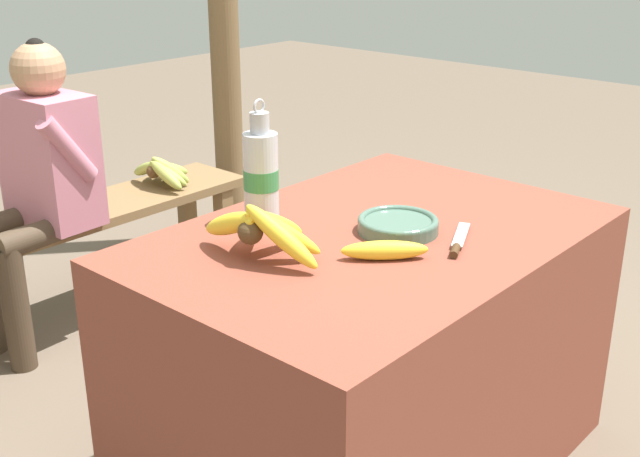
{
  "coord_description": "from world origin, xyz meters",
  "views": [
    {
      "loc": [
        -1.51,
        -1.15,
        1.45
      ],
      "look_at": [
        -0.15,
        0.05,
        0.75
      ],
      "focal_mm": 45.0,
      "sensor_mm": 36.0,
      "label": 1
    }
  ],
  "objects_px": {
    "seated_vendor": "(38,174)",
    "knife": "(458,243)",
    "banana_bunch_ripe": "(261,227)",
    "serving_bowl": "(398,224)",
    "water_bottle": "(261,176)",
    "loose_banana_front": "(385,250)",
    "banana_bunch_green": "(162,170)",
    "wooden_bench": "(62,235)"
  },
  "relations": [
    {
      "from": "loose_banana_front",
      "to": "wooden_bench",
      "type": "distance_m",
      "value": 1.52
    },
    {
      "from": "serving_bowl",
      "to": "banana_bunch_green",
      "type": "bearing_deg",
      "value": 76.98
    },
    {
      "from": "banana_bunch_ripe",
      "to": "loose_banana_front",
      "type": "distance_m",
      "value": 0.29
    },
    {
      "from": "banana_bunch_ripe",
      "to": "knife",
      "type": "bearing_deg",
      "value": -41.08
    },
    {
      "from": "wooden_bench",
      "to": "seated_vendor",
      "type": "relative_size",
      "value": 1.43
    },
    {
      "from": "banana_bunch_ripe",
      "to": "seated_vendor",
      "type": "relative_size",
      "value": 0.33
    },
    {
      "from": "loose_banana_front",
      "to": "banana_bunch_green",
      "type": "bearing_deg",
      "value": 71.78
    },
    {
      "from": "serving_bowl",
      "to": "banana_bunch_green",
      "type": "relative_size",
      "value": 0.64
    },
    {
      "from": "serving_bowl",
      "to": "water_bottle",
      "type": "bearing_deg",
      "value": 120.62
    },
    {
      "from": "loose_banana_front",
      "to": "banana_bunch_ripe",
      "type": "bearing_deg",
      "value": 129.05
    },
    {
      "from": "serving_bowl",
      "to": "loose_banana_front",
      "type": "distance_m",
      "value": 0.18
    },
    {
      "from": "seated_vendor",
      "to": "banana_bunch_green",
      "type": "relative_size",
      "value": 3.37
    },
    {
      "from": "wooden_bench",
      "to": "seated_vendor",
      "type": "bearing_deg",
      "value": -156.31
    },
    {
      "from": "knife",
      "to": "wooden_bench",
      "type": "bearing_deg",
      "value": 70.63
    },
    {
      "from": "water_bottle",
      "to": "banana_bunch_green",
      "type": "xyz_separation_m",
      "value": [
        0.5,
        1.09,
        -0.32
      ]
    },
    {
      "from": "seated_vendor",
      "to": "knife",
      "type": "bearing_deg",
      "value": 95.76
    },
    {
      "from": "serving_bowl",
      "to": "seated_vendor",
      "type": "height_order",
      "value": "seated_vendor"
    },
    {
      "from": "water_bottle",
      "to": "knife",
      "type": "xyz_separation_m",
      "value": [
        0.19,
        -0.48,
        -0.12
      ]
    },
    {
      "from": "seated_vendor",
      "to": "banana_bunch_ripe",
      "type": "bearing_deg",
      "value": 81.26
    },
    {
      "from": "banana_bunch_ripe",
      "to": "seated_vendor",
      "type": "bearing_deg",
      "value": 84.27
    },
    {
      "from": "banana_bunch_ripe",
      "to": "knife",
      "type": "height_order",
      "value": "banana_bunch_ripe"
    },
    {
      "from": "water_bottle",
      "to": "knife",
      "type": "distance_m",
      "value": 0.53
    },
    {
      "from": "banana_bunch_ripe",
      "to": "water_bottle",
      "type": "bearing_deg",
      "value": 44.93
    },
    {
      "from": "water_bottle",
      "to": "wooden_bench",
      "type": "bearing_deg",
      "value": 88.06
    },
    {
      "from": "knife",
      "to": "seated_vendor",
      "type": "bearing_deg",
      "value": 73.66
    },
    {
      "from": "seated_vendor",
      "to": "banana_bunch_green",
      "type": "height_order",
      "value": "seated_vendor"
    },
    {
      "from": "serving_bowl",
      "to": "knife",
      "type": "height_order",
      "value": "serving_bowl"
    },
    {
      "from": "water_bottle",
      "to": "wooden_bench",
      "type": "relative_size",
      "value": 0.21
    },
    {
      "from": "knife",
      "to": "seated_vendor",
      "type": "xyz_separation_m",
      "value": [
        -0.24,
        1.53,
        -0.09
      ]
    },
    {
      "from": "banana_bunch_ripe",
      "to": "serving_bowl",
      "type": "bearing_deg",
      "value": -22.43
    },
    {
      "from": "banana_bunch_ripe",
      "to": "loose_banana_front",
      "type": "bearing_deg",
      "value": -50.95
    },
    {
      "from": "water_bottle",
      "to": "loose_banana_front",
      "type": "bearing_deg",
      "value": -87.38
    },
    {
      "from": "loose_banana_front",
      "to": "seated_vendor",
      "type": "relative_size",
      "value": 0.16
    },
    {
      "from": "knife",
      "to": "banana_bunch_ripe",
      "type": "bearing_deg",
      "value": 113.8
    },
    {
      "from": "wooden_bench",
      "to": "knife",
      "type": "bearing_deg",
      "value": -84.26
    },
    {
      "from": "banana_bunch_green",
      "to": "seated_vendor",
      "type": "bearing_deg",
      "value": -176.56
    },
    {
      "from": "wooden_bench",
      "to": "seated_vendor",
      "type": "distance_m",
      "value": 0.27
    },
    {
      "from": "banana_bunch_ripe",
      "to": "banana_bunch_green",
      "type": "height_order",
      "value": "banana_bunch_ripe"
    },
    {
      "from": "banana_bunch_ripe",
      "to": "seated_vendor",
      "type": "distance_m",
      "value": 1.23
    },
    {
      "from": "serving_bowl",
      "to": "water_bottle",
      "type": "xyz_separation_m",
      "value": [
        -0.18,
        0.31,
        0.11
      ]
    },
    {
      "from": "banana_bunch_ripe",
      "to": "serving_bowl",
      "type": "distance_m",
      "value": 0.38
    },
    {
      "from": "loose_banana_front",
      "to": "wooden_bench",
      "type": "bearing_deg",
      "value": 89.26
    }
  ]
}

